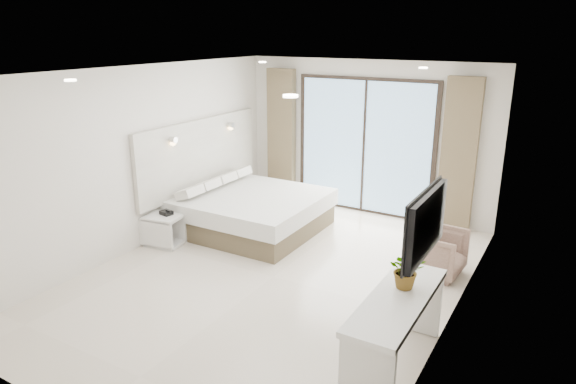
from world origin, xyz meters
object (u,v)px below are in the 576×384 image
bed (251,211)px  nightstand (164,230)px  console_desk (397,316)px  armchair (437,250)px

bed → nightstand: (-0.78, -1.22, -0.08)m
console_desk → armchair: console_desk is taller
nightstand → console_desk: size_ratio=0.35×
nightstand → armchair: 4.03m
bed → armchair: 3.08m
nightstand → armchair: size_ratio=0.84×
bed → armchair: bed is taller
nightstand → console_desk: (4.06, -1.13, 0.33)m
bed → nightstand: bed is taller
bed → console_desk: (3.27, -2.35, 0.25)m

